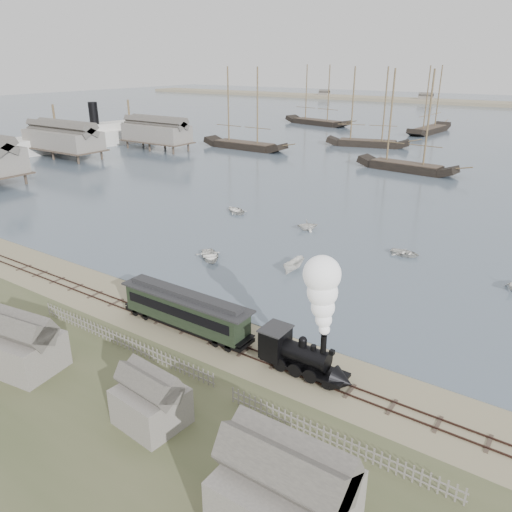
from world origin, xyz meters
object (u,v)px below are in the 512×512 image
Objects in this scene: beached_dinghy at (164,303)px; steamship at (95,124)px; passenger_coach at (186,309)px; locomotive at (315,327)px.

steamship reaches higher than beached_dinghy.
locomotive is at bearing 0.00° from passenger_coach.
passenger_coach is (-12.13, 0.00, -2.19)m from locomotive.
beached_dinghy is (-4.56, 2.05, -1.61)m from passenger_coach.
steamship reaches higher than locomotive.
locomotive reaches higher than beached_dinghy.
locomotive is 0.71× the size of passenger_coach.
steamship is at bearing 148.44° from locomotive.
locomotive is 12.33m from passenger_coach.
locomotive is 0.18× the size of steamship.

